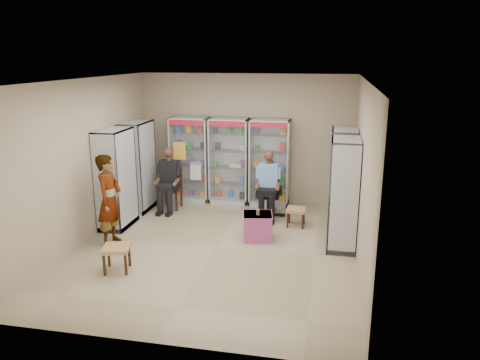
% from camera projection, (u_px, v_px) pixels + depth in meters
% --- Properties ---
extents(floor, '(6.00, 6.00, 0.00)m').
position_uv_depth(floor, '(216.00, 247.00, 8.55)').
color(floor, tan).
rests_on(floor, ground).
extents(room_shell, '(5.02, 6.02, 3.01)m').
position_uv_depth(room_shell, '(214.00, 141.00, 8.04)').
color(room_shell, tan).
rests_on(room_shell, ground).
extents(cabinet_back_left, '(0.90, 0.50, 2.00)m').
position_uv_depth(cabinet_back_left, '(190.00, 159.00, 11.12)').
color(cabinet_back_left, '#B8BCC0').
rests_on(cabinet_back_left, floor).
extents(cabinet_back_mid, '(0.90, 0.50, 2.00)m').
position_uv_depth(cabinet_back_mid, '(229.00, 161.00, 10.94)').
color(cabinet_back_mid, '#A8ABAF').
rests_on(cabinet_back_mid, floor).
extents(cabinet_back_right, '(0.90, 0.50, 2.00)m').
position_uv_depth(cabinet_back_right, '(270.00, 163.00, 10.76)').
color(cabinet_back_right, '#B3B6BB').
rests_on(cabinet_back_right, floor).
extents(cabinet_right_far, '(0.90, 0.50, 2.00)m').
position_uv_depth(cabinet_right_far, '(342.00, 179.00, 9.38)').
color(cabinet_right_far, silver).
rests_on(cabinet_right_far, floor).
extents(cabinet_right_near, '(0.90, 0.50, 2.00)m').
position_uv_depth(cabinet_right_near, '(343.00, 194.00, 8.34)').
color(cabinet_right_near, '#A5A7AC').
rests_on(cabinet_right_near, floor).
extents(cabinet_left_far, '(0.90, 0.50, 2.00)m').
position_uv_depth(cabinet_left_far, '(138.00, 166.00, 10.42)').
color(cabinet_left_far, silver).
rests_on(cabinet_left_far, floor).
extents(cabinet_left_near, '(0.90, 0.50, 2.00)m').
position_uv_depth(cabinet_left_near, '(116.00, 179.00, 9.37)').
color(cabinet_left_near, silver).
rests_on(cabinet_left_near, floor).
extents(wooden_chair, '(0.42, 0.42, 0.94)m').
position_uv_depth(wooden_chair, '(171.00, 188.00, 10.61)').
color(wooden_chair, black).
rests_on(wooden_chair, floor).
extents(seated_customer, '(0.44, 0.60, 1.34)m').
position_uv_depth(seated_customer, '(170.00, 181.00, 10.51)').
color(seated_customer, black).
rests_on(seated_customer, floor).
extents(office_chair, '(0.62, 0.62, 1.08)m').
position_uv_depth(office_chair, '(269.00, 192.00, 10.07)').
color(office_chair, black).
rests_on(office_chair, floor).
extents(seated_shopkeeper, '(0.48, 0.65, 1.37)m').
position_uv_depth(seated_shopkeeper, '(268.00, 186.00, 9.98)').
color(seated_shopkeeper, '#75A2E7').
rests_on(seated_shopkeeper, floor).
extents(pink_trunk, '(0.61, 0.60, 0.51)m').
position_uv_depth(pink_trunk, '(258.00, 227.00, 8.88)').
color(pink_trunk, '#BE4C83').
rests_on(pink_trunk, floor).
extents(tea_glass, '(0.07, 0.07, 0.11)m').
position_uv_depth(tea_glass, '(258.00, 212.00, 8.74)').
color(tea_glass, '#581507').
rests_on(tea_glass, pink_trunk).
extents(woven_stool_a, '(0.39, 0.39, 0.38)m').
position_uv_depth(woven_stool_a, '(296.00, 217.00, 9.57)').
color(woven_stool_a, olive).
rests_on(woven_stool_a, floor).
extents(woven_stool_b, '(0.51, 0.51, 0.42)m').
position_uv_depth(woven_stool_b, '(117.00, 259.00, 7.58)').
color(woven_stool_b, olive).
rests_on(woven_stool_b, floor).
extents(standing_man, '(0.41, 0.62, 1.69)m').
position_uv_depth(standing_man, '(109.00, 200.00, 8.53)').
color(standing_man, gray).
rests_on(standing_man, floor).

